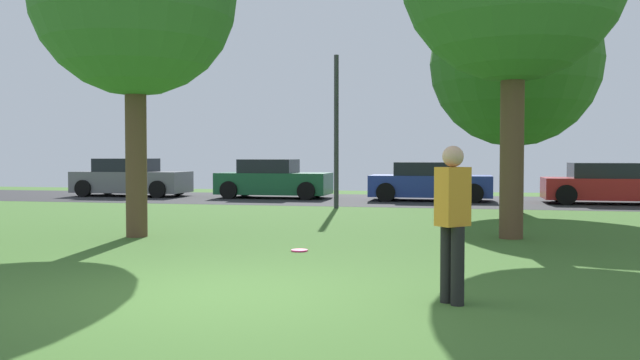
% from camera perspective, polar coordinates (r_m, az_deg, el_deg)
% --- Properties ---
extents(ground_plane, '(44.00, 44.00, 0.00)m').
position_cam_1_polar(ground_plane, '(7.60, -8.95, -9.69)').
color(ground_plane, '#3D6628').
extents(road_strip, '(44.00, 6.40, 0.01)m').
position_cam_1_polar(road_strip, '(23.14, 5.58, -1.74)').
color(road_strip, '#28282B').
rests_on(road_strip, ground_plane).
extents(oak_tree_left, '(4.56, 4.56, 6.36)m').
position_cam_1_polar(oak_tree_left, '(18.94, 16.43, 9.64)').
color(oak_tree_left, brown).
rests_on(oak_tree_left, ground_plane).
extents(person_thrower, '(0.38, 0.38, 1.65)m').
position_cam_1_polar(person_thrower, '(7.04, 11.34, -3.14)').
color(person_thrower, black).
rests_on(person_thrower, ground_plane).
extents(frisbee_disc, '(0.27, 0.27, 0.03)m').
position_cam_1_polar(frisbee_disc, '(10.81, -1.78, -6.08)').
color(frisbee_disc, '#EA2D6B').
rests_on(frisbee_disc, ground_plane).
extents(parked_car_grey, '(4.32, 1.97, 1.44)m').
position_cam_1_polar(parked_car_grey, '(26.41, -15.98, 0.11)').
color(parked_car_grey, slate).
rests_on(parked_car_grey, ground_plane).
extents(parked_car_green, '(4.07, 1.99, 1.42)m').
position_cam_1_polar(parked_car_green, '(24.29, -4.06, -0.01)').
color(parked_car_green, '#195633').
rests_on(parked_car_green, ground_plane).
extents(parked_car_blue, '(4.12, 1.99, 1.33)m').
position_cam_1_polar(parked_car_blue, '(23.09, 9.39, -0.23)').
color(parked_car_blue, '#233893').
rests_on(parked_car_blue, ground_plane).
extents(parked_car_red, '(4.01, 2.01, 1.32)m').
position_cam_1_polar(parked_car_red, '(23.21, 23.46, -0.39)').
color(parked_car_red, '#B21E1E').
rests_on(parked_car_red, ground_plane).
extents(street_lamp_post, '(0.14, 0.14, 4.50)m').
position_cam_1_polar(street_lamp_post, '(19.50, 1.41, 4.16)').
color(street_lamp_post, '#2D2D33').
rests_on(street_lamp_post, ground_plane).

